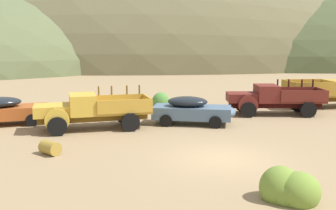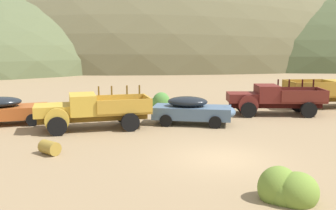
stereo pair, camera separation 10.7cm
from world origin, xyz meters
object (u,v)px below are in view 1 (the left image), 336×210
Objects in this scene: car_chalk_blue at (194,110)px; truck_oxblood at (268,99)px; car_oxide_orange at (7,110)px; oil_drum_foreground at (50,148)px; truck_mustard at (336,93)px; truck_faded_yellow at (85,111)px.

truck_oxblood is at bearing 40.16° from car_chalk_blue.
car_oxide_orange is 10.45m from car_chalk_blue.
car_oxide_orange and car_chalk_blue have the same top height.
oil_drum_foreground is at bearing 38.58° from truck_oxblood.
truck_mustard is 6.24× the size of oil_drum_foreground.
car_oxide_orange is at bearing 11.24° from truck_oxblood.
car_oxide_orange is 0.80× the size of truck_mustard.
truck_mustard reaches higher than car_oxide_orange.
truck_mustard is at bearing 37.95° from car_chalk_blue.
truck_faded_yellow is 0.98× the size of truck_oxblood.
truck_oxblood is (15.60, 0.12, 0.18)m from car_oxide_orange.
car_oxide_orange is 21.55m from truck_mustard.
oil_drum_foreground is at bearing 68.35° from truck_faded_yellow.
truck_faded_yellow reaches higher than oil_drum_foreground.
truck_faded_yellow and truck_oxblood have the same top height.
car_oxide_orange is at bearing -170.70° from car_chalk_blue.
car_oxide_orange is 15.60m from truck_oxblood.
truck_mustard is (21.47, 1.84, 0.20)m from car_oxide_orange.
car_chalk_blue is 5.67m from truck_oxblood.
oil_drum_foreground is at bearing -151.91° from truck_mustard.
truck_mustard is (11.18, 3.71, 0.21)m from car_chalk_blue.
truck_oxblood is at bearing -159.96° from truck_mustard.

